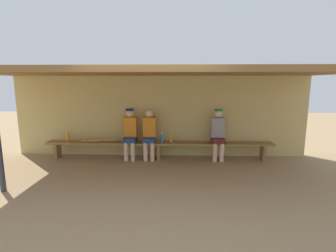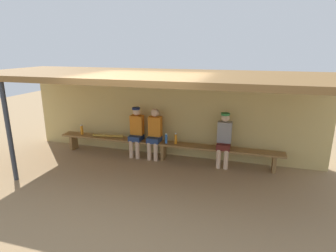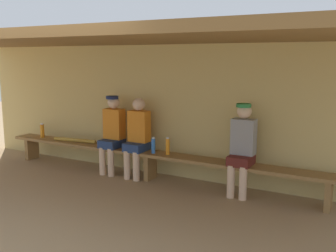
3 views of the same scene
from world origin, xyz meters
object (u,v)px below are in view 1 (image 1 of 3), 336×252
at_px(bench, 159,145).
at_px(water_bottle_green, 162,138).
at_px(player_leftmost, 149,132).
at_px(water_bottle_orange, 171,137).
at_px(player_in_white, 130,131).
at_px(player_in_red, 218,132).
at_px(water_bottle_clear, 68,136).
at_px(baseball_bat, 98,140).

xyz_separation_m(bench, water_bottle_green, (0.09, -0.04, 0.20)).
distance_m(player_leftmost, water_bottle_orange, 0.59).
bearing_deg(player_in_white, water_bottle_green, -2.97).
height_order(water_bottle_green, water_bottle_orange, water_bottle_orange).
bearing_deg(player_in_red, bench, -179.87).
xyz_separation_m(player_in_white, water_bottle_orange, (1.09, -0.01, -0.15)).
bearing_deg(bench, player_leftmost, 179.29).
relative_size(water_bottle_clear, water_bottle_orange, 0.99).
distance_m(player_in_red, baseball_bat, 3.18).
relative_size(player_leftmost, baseball_bat, 1.52).
relative_size(water_bottle_clear, baseball_bat, 0.32).
relative_size(player_in_red, water_bottle_green, 5.06).
distance_m(player_in_white, baseball_bat, 0.90).
height_order(player_leftmost, water_bottle_green, player_leftmost).
bearing_deg(water_bottle_clear, bench, -0.41).
relative_size(bench, player_in_white, 4.46).
xyz_separation_m(water_bottle_clear, baseball_bat, (0.84, -0.02, -0.10)).
height_order(player_in_white, player_in_red, same).
bearing_deg(player_in_white, water_bottle_clear, 179.52).
distance_m(player_in_white, water_bottle_clear, 1.70).
distance_m(player_in_white, water_bottle_green, 0.86).
distance_m(bench, player_in_red, 1.59).
xyz_separation_m(water_bottle_green, baseball_bat, (-1.70, 0.04, -0.09)).
distance_m(player_in_red, water_bottle_orange, 1.23).
height_order(player_leftmost, player_in_red, player_in_red).
bearing_deg(water_bottle_clear, player_in_red, -0.20).
distance_m(player_in_red, water_bottle_green, 1.47).
xyz_separation_m(player_in_white, baseball_bat, (-0.86, -0.00, -0.25)).
xyz_separation_m(bench, water_bottle_orange, (0.33, -0.00, 0.21)).
bearing_deg(player_in_white, player_in_red, 0.00).
relative_size(bench, water_bottle_orange, 21.40).
bearing_deg(bench, water_bottle_clear, 179.59).
bearing_deg(water_bottle_green, water_bottle_clear, 178.69).
bearing_deg(water_bottle_green, bench, 154.86).
bearing_deg(baseball_bat, bench, -8.05).
bearing_deg(player_in_red, player_in_white, 180.00).
bearing_deg(player_in_red, player_leftmost, -179.98).
bearing_deg(water_bottle_green, baseball_bat, 178.65).
bearing_deg(water_bottle_green, water_bottle_orange, 8.55).
distance_m(water_bottle_green, baseball_bat, 1.71).
relative_size(water_bottle_green, baseball_bat, 0.30).
relative_size(player_in_white, water_bottle_green, 5.06).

